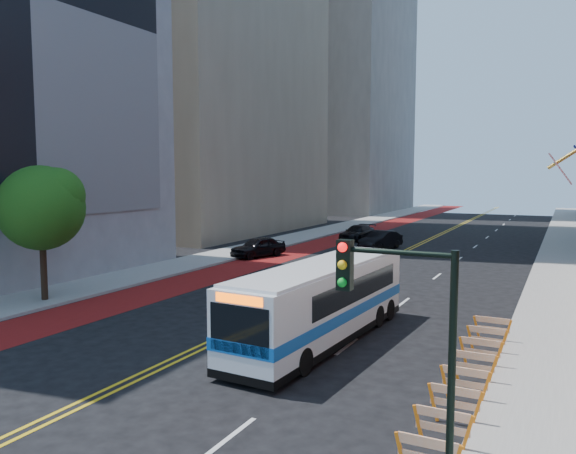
{
  "coord_description": "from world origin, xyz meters",
  "views": [
    {
      "loc": [
        11.99,
        -13.25,
        6.46
      ],
      "look_at": [
        1.35,
        8.0,
        4.17
      ],
      "focal_mm": 35.0,
      "sensor_mm": 36.0,
      "label": 1
    }
  ],
  "objects_px": {
    "car_b": "(381,240)",
    "transit_bus": "(323,301)",
    "car_a": "(258,247)",
    "car_c": "(357,233)",
    "street_tree": "(43,205)",
    "traffic_signal": "(402,326)"
  },
  "relations": [
    {
      "from": "traffic_signal",
      "to": "transit_bus",
      "type": "distance_m",
      "value": 11.47
    },
    {
      "from": "traffic_signal",
      "to": "car_c",
      "type": "height_order",
      "value": "traffic_signal"
    },
    {
      "from": "car_b",
      "to": "transit_bus",
      "type": "bearing_deg",
      "value": -63.51
    },
    {
      "from": "car_b",
      "to": "traffic_signal",
      "type": "bearing_deg",
      "value": -58.37
    },
    {
      "from": "transit_bus",
      "to": "car_a",
      "type": "bearing_deg",
      "value": 129.37
    },
    {
      "from": "street_tree",
      "to": "traffic_signal",
      "type": "bearing_deg",
      "value": -24.82
    },
    {
      "from": "transit_bus",
      "to": "car_b",
      "type": "relative_size",
      "value": 2.34
    },
    {
      "from": "traffic_signal",
      "to": "car_c",
      "type": "xyz_separation_m",
      "value": [
        -15.52,
        41.3,
        -3.0
      ]
    },
    {
      "from": "car_b",
      "to": "car_c",
      "type": "distance_m",
      "value": 6.55
    },
    {
      "from": "car_b",
      "to": "car_c",
      "type": "xyz_separation_m",
      "value": [
        -3.94,
        5.23,
        -0.06
      ]
    },
    {
      "from": "transit_bus",
      "to": "street_tree",
      "type": "bearing_deg",
      "value": -176.06
    },
    {
      "from": "car_a",
      "to": "car_b",
      "type": "distance_m",
      "value": 11.07
    },
    {
      "from": "car_a",
      "to": "street_tree",
      "type": "bearing_deg",
      "value": -76.6
    },
    {
      "from": "transit_bus",
      "to": "car_c",
      "type": "xyz_separation_m",
      "value": [
        -9.85,
        31.57,
        -0.86
      ]
    },
    {
      "from": "traffic_signal",
      "to": "car_a",
      "type": "xyz_separation_m",
      "value": [
        -18.71,
        27.62,
        -2.94
      ]
    },
    {
      "from": "car_a",
      "to": "car_c",
      "type": "relative_size",
      "value": 0.93
    },
    {
      "from": "transit_bus",
      "to": "car_a",
      "type": "distance_m",
      "value": 22.15
    },
    {
      "from": "traffic_signal",
      "to": "car_a",
      "type": "bearing_deg",
      "value": 124.12
    },
    {
      "from": "traffic_signal",
      "to": "car_b",
      "type": "relative_size",
      "value": 1.07
    },
    {
      "from": "street_tree",
      "to": "car_a",
      "type": "relative_size",
      "value": 1.45
    },
    {
      "from": "street_tree",
      "to": "car_a",
      "type": "height_order",
      "value": "street_tree"
    },
    {
      "from": "car_a",
      "to": "traffic_signal",
      "type": "bearing_deg",
      "value": -36.33
    }
  ]
}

